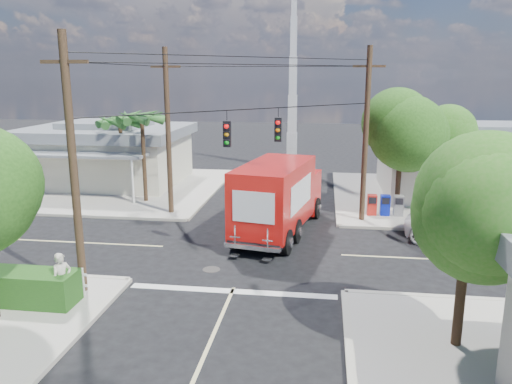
# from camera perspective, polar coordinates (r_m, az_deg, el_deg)

# --- Properties ---
(ground) EXTENTS (120.00, 120.00, 0.00)m
(ground) POSITION_cam_1_polar(r_m,az_deg,el_deg) (22.23, -0.71, -6.71)
(ground) COLOR black
(ground) RESTS_ON ground
(sidewalk_ne) EXTENTS (14.12, 14.12, 0.14)m
(sidewalk_ne) POSITION_cam_1_polar(r_m,az_deg,el_deg) (33.35, 21.07, -0.67)
(sidewalk_ne) COLOR #AAA59A
(sidewalk_ne) RESTS_ON ground
(sidewalk_nw) EXTENTS (14.12, 14.12, 0.14)m
(sidewalk_nw) POSITION_cam_1_polar(r_m,az_deg,el_deg) (35.32, -15.73, 0.47)
(sidewalk_nw) COLOR #AAA59A
(sidewalk_nw) RESTS_ON ground
(road_markings) EXTENTS (32.00, 32.00, 0.01)m
(road_markings) POSITION_cam_1_polar(r_m,az_deg,el_deg) (20.87, -1.31, -8.06)
(road_markings) COLOR beige
(road_markings) RESTS_ON ground
(building_ne) EXTENTS (11.80, 10.20, 4.50)m
(building_ne) POSITION_cam_1_polar(r_m,az_deg,el_deg) (34.36, 23.61, 3.33)
(building_ne) COLOR beige
(building_ne) RESTS_ON sidewalk_ne
(building_nw) EXTENTS (10.80, 10.20, 4.30)m
(building_nw) POSITION_cam_1_polar(r_m,az_deg,el_deg) (36.80, -16.57, 4.33)
(building_nw) COLOR beige
(building_nw) RESTS_ON sidewalk_nw
(radio_tower) EXTENTS (0.80, 0.80, 17.00)m
(radio_tower) POSITION_cam_1_polar(r_m,az_deg,el_deg) (40.79, 4.21, 10.50)
(radio_tower) COLOR silver
(radio_tower) RESTS_ON ground
(tree_ne_front) EXTENTS (4.21, 4.14, 6.66)m
(tree_ne_front) POSITION_cam_1_polar(r_m,az_deg,el_deg) (27.87, 16.35, 6.92)
(tree_ne_front) COLOR #422D1C
(tree_ne_front) RESTS_ON sidewalk_ne
(tree_ne_back) EXTENTS (3.77, 3.66, 5.82)m
(tree_ne_back) POSITION_cam_1_polar(r_m,az_deg,el_deg) (30.56, 20.54, 6.03)
(tree_ne_back) COLOR #422D1C
(tree_ne_back) RESTS_ON sidewalk_ne
(tree_se) EXTENTS (3.67, 3.54, 5.62)m
(tree_se) POSITION_cam_1_polar(r_m,az_deg,el_deg) (14.42, 23.25, -2.12)
(tree_se) COLOR #422D1C
(tree_se) RESTS_ON sidewalk_se
(palm_nw_front) EXTENTS (3.01, 3.08, 5.59)m
(palm_nw_front) POSITION_cam_1_polar(r_m,az_deg,el_deg) (30.20, -12.92, 8.10)
(palm_nw_front) COLOR #422D1C
(palm_nw_front) RESTS_ON sidewalk_nw
(palm_nw_back) EXTENTS (3.01, 3.08, 5.19)m
(palm_nw_back) POSITION_cam_1_polar(r_m,az_deg,el_deg) (32.36, -15.29, 7.63)
(palm_nw_back) COLOR #422D1C
(palm_nw_back) RESTS_ON sidewalk_nw
(utility_poles) EXTENTS (12.00, 10.68, 9.00)m
(utility_poles) POSITION_cam_1_polar(r_m,az_deg,el_deg) (22.94, -4.08, 5.92)
(utility_poles) COLOR #473321
(utility_poles) RESTS_ON ground
(picket_fence) EXTENTS (5.94, 0.06, 1.00)m
(picket_fence) POSITION_cam_1_polar(r_m,az_deg,el_deg) (19.84, -26.52, -8.60)
(picket_fence) COLOR silver
(picket_fence) RESTS_ON sidewalk_sw
(vending_boxes) EXTENTS (1.90, 0.50, 1.10)m
(vending_boxes) POSITION_cam_1_polar(r_m,az_deg,el_deg) (27.94, 14.53, -1.47)
(vending_boxes) COLOR red
(vending_boxes) RESTS_ON sidewalk_ne
(delivery_truck) EXTENTS (4.01, 8.59, 3.58)m
(delivery_truck) POSITION_cam_1_polar(r_m,az_deg,el_deg) (24.17, 2.62, -0.57)
(delivery_truck) COLOR black
(delivery_truck) RESTS_ON ground
(parked_car) EXTENTS (5.99, 4.35, 1.51)m
(parked_car) POSITION_cam_1_polar(r_m,az_deg,el_deg) (24.73, 23.05, -3.88)
(parked_car) COLOR silver
(parked_car) RESTS_ON ground
(pedestrian) EXTENTS (0.73, 0.79, 1.80)m
(pedestrian) POSITION_cam_1_polar(r_m,az_deg,el_deg) (17.82, -21.27, -9.29)
(pedestrian) COLOR beige
(pedestrian) RESTS_ON sidewalk_sw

